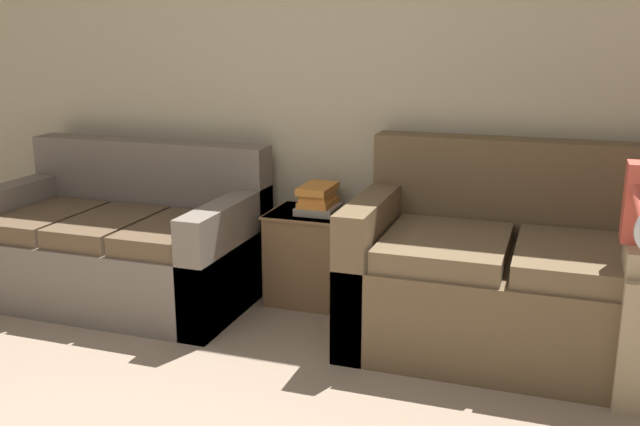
{
  "coord_description": "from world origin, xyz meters",
  "views": [
    {
      "loc": [
        1.39,
        -1.34,
        1.6
      ],
      "look_at": [
        0.37,
        1.62,
        0.78
      ],
      "focal_mm": 40.0,
      "sensor_mm": 36.0,
      "label": 1
    }
  ],
  "objects": [
    {
      "name": "wall_back",
      "position": [
        0.0,
        2.73,
        1.27
      ],
      "size": [
        7.64,
        0.06,
        2.55
      ],
      "color": "#BCB293",
      "rests_on": "ground_plane"
    },
    {
      "name": "couch_main",
      "position": [
        1.52,
        2.22,
        0.36
      ],
      "size": [
        2.24,
        0.98,
        1.02
      ],
      "color": "brown",
      "rests_on": "ground_plane"
    },
    {
      "name": "couch_side",
      "position": [
        -1.07,
        2.18,
        0.32
      ],
      "size": [
        1.61,
        0.95,
        0.91
      ],
      "color": "#70665B",
      "rests_on": "ground_plane"
    },
    {
      "name": "side_shelf",
      "position": [
        0.08,
        2.47,
        0.28
      ],
      "size": [
        0.58,
        0.43,
        0.55
      ],
      "color": "brown",
      "rests_on": "ground_plane"
    },
    {
      "name": "book_stack",
      "position": [
        0.07,
        2.46,
        0.63
      ],
      "size": [
        0.23,
        0.3,
        0.16
      ],
      "color": "gray",
      "rests_on": "side_shelf"
    }
  ]
}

